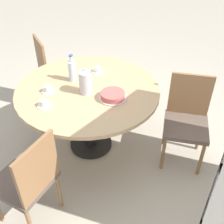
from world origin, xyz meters
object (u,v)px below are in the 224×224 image
object	(u,v)px
chair_b	(187,119)
cup_b	(48,90)
water_bottle	(72,70)
chair_c	(54,69)
cake_main	(113,96)
cup_c	(44,104)
chair_a	(28,180)
coffee_pot	(85,82)
cup_a	(98,70)

from	to	relation	value
chair_b	cup_b	bearing A→B (deg)	-171.25
chair_b	water_bottle	bearing A→B (deg)	177.72
chair_c	cup_b	size ratio (longest dim) A/B	7.27
cake_main	water_bottle	bearing A→B (deg)	-88.50
cup_b	cup_c	size ratio (longest dim) A/B	1.00
water_bottle	cup_b	bearing A→B (deg)	-4.77
chair_a	cup_c	size ratio (longest dim) A/B	7.27
coffee_pot	cake_main	bearing A→B (deg)	108.59
chair_b	chair_c	bearing A→B (deg)	158.28
cake_main	cup_c	world-z (taller)	cake_main
cup_a	cup_c	world-z (taller)	same
cake_main	cup_a	world-z (taller)	cake_main
chair_a	chair_c	world-z (taller)	same
water_bottle	cup_b	size ratio (longest dim) A/B	2.23
chair_b	cup_a	world-z (taller)	chair_b
coffee_pot	cup_c	size ratio (longest dim) A/B	2.05
chair_b	water_bottle	size ratio (longest dim) A/B	3.26
chair_c	coffee_pot	distance (m)	1.10
chair_c	water_bottle	size ratio (longest dim) A/B	3.26
coffee_pot	water_bottle	size ratio (longest dim) A/B	0.92
chair_c	water_bottle	bearing A→B (deg)	179.37
chair_a	cup_b	xyz separation A→B (m)	(-0.65, -0.50, 0.29)
chair_c	cup_b	xyz separation A→B (m)	(0.60, 0.68, 0.29)
chair_c	cup_b	distance (m)	0.95
cup_b	chair_b	bearing A→B (deg)	127.02
chair_b	water_bottle	distance (m)	1.21
chair_c	cup_a	size ratio (longest dim) A/B	7.27
chair_b	cup_a	size ratio (longest dim) A/B	7.27
chair_b	chair_c	xyz separation A→B (m)	(0.20, -1.75, 0.00)
cake_main	cup_a	xyz separation A→B (m)	(-0.26, -0.43, -0.01)
chair_c	cup_a	distance (m)	0.84
coffee_pot	cup_a	world-z (taller)	coffee_pot
chair_a	water_bottle	bearing A→B (deg)	-165.27
coffee_pot	chair_b	bearing A→B (deg)	126.39
cup_b	cup_a	bearing A→B (deg)	169.68
chair_b	cup_c	world-z (taller)	chair_b
chair_c	coffee_pot	bearing A→B (deg)	-178.78
coffee_pot	cup_a	xyz separation A→B (m)	(-0.35, -0.17, -0.09)
water_bottle	cup_c	bearing A→B (deg)	15.25
chair_a	cup_c	world-z (taller)	chair_a
water_bottle	cake_main	distance (m)	0.51
chair_a	cup_a	bearing A→B (deg)	-173.98
chair_a	water_bottle	size ratio (longest dim) A/B	3.26
chair_a	coffee_pot	xyz separation A→B (m)	(-0.88, -0.22, 0.38)
cake_main	cup_b	size ratio (longest dim) A/B	2.01
chair_c	cup_c	size ratio (longest dim) A/B	7.27
chair_a	cup_b	size ratio (longest dim) A/B	7.27
water_bottle	cake_main	xyz separation A→B (m)	(-0.01, 0.51, -0.08)
chair_c	cake_main	distance (m)	1.28
chair_b	cake_main	world-z (taller)	chair_b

